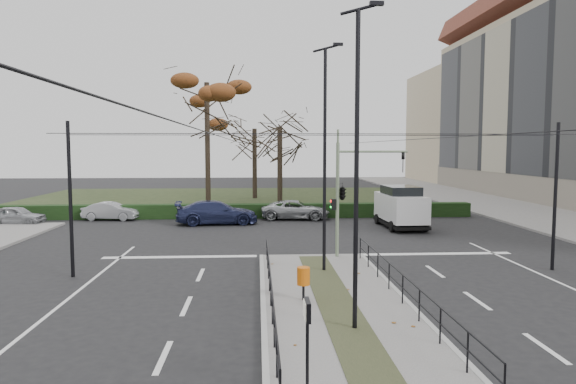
# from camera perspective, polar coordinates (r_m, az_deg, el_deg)

# --- Properties ---
(ground) EXTENTS (140.00, 140.00, 0.00)m
(ground) POSITION_cam_1_polar(r_m,az_deg,el_deg) (18.81, 4.23, -10.44)
(ground) COLOR black
(ground) RESTS_ON ground
(median_island) EXTENTS (4.40, 15.00, 0.14)m
(median_island) POSITION_cam_1_polar(r_m,az_deg,el_deg) (16.41, 5.42, -12.49)
(median_island) COLOR #63615E
(median_island) RESTS_ON ground
(sidewalk_east) EXTENTS (8.00, 90.00, 0.14)m
(sidewalk_east) POSITION_cam_1_polar(r_m,az_deg,el_deg) (45.16, 23.54, -1.76)
(sidewalk_east) COLOR #63615E
(sidewalk_east) RESTS_ON ground
(park) EXTENTS (38.00, 26.00, 0.10)m
(park) POSITION_cam_1_polar(r_m,az_deg,el_deg) (50.34, -7.45, -0.78)
(park) COLOR black
(park) RESTS_ON ground
(hedge) EXTENTS (38.00, 1.00, 1.00)m
(hedge) POSITION_cam_1_polar(r_m,az_deg,el_deg) (37.02, -8.91, -2.12)
(hedge) COLOR black
(hedge) RESTS_ON ground
(median_railing) EXTENTS (4.14, 13.24, 0.92)m
(median_railing) POSITION_cam_1_polar(r_m,az_deg,el_deg) (16.07, 5.50, -9.50)
(median_railing) COLOR black
(median_railing) RESTS_ON median_island
(catenary) EXTENTS (20.00, 34.00, 6.00)m
(catenary) POSITION_cam_1_polar(r_m,az_deg,el_deg) (19.81, 3.67, 0.40)
(catenary) COLOR black
(catenary) RESTS_ON ground
(traffic_light) EXTENTS (3.45, 1.97, 5.07)m
(traffic_light) POSITION_cam_1_polar(r_m,az_deg,el_deg) (22.88, 6.25, 0.15)
(traffic_light) COLOR slate
(traffic_light) RESTS_ON median_island
(litter_bin) EXTENTS (0.41, 0.41, 1.06)m
(litter_bin) POSITION_cam_1_polar(r_m,az_deg,el_deg) (16.52, 1.73, -9.38)
(litter_bin) COLOR black
(litter_bin) RESTS_ON median_island
(info_panel) EXTENTS (0.11, 0.51, 1.94)m
(info_panel) POSITION_cam_1_polar(r_m,az_deg,el_deg) (10.10, 2.14, -14.18)
(info_panel) COLOR black
(info_panel) RESTS_ON median_island
(streetlamp_median_near) EXTENTS (0.71, 0.15, 8.56)m
(streetlamp_median_near) POSITION_cam_1_polar(r_m,az_deg,el_deg) (13.54, 7.70, 2.85)
(streetlamp_median_near) COLOR black
(streetlamp_median_near) RESTS_ON median_island
(streetlamp_median_far) EXTENTS (0.74, 0.15, 8.85)m
(streetlamp_median_far) POSITION_cam_1_polar(r_m,az_deg,el_deg) (20.04, 4.15, 3.93)
(streetlamp_median_far) COLOR black
(streetlamp_median_far) RESTS_ON median_island
(parked_car_first) EXTENTS (3.75, 1.81, 1.24)m
(parked_car_first) POSITION_cam_1_polar(r_m,az_deg,el_deg) (37.78, -27.96, -2.31)
(parked_car_first) COLOR #929599
(parked_car_first) RESTS_ON ground
(parked_car_second) EXTENTS (3.89, 1.70, 1.25)m
(parked_car_second) POSITION_cam_1_polar(r_m,az_deg,el_deg) (37.63, -19.08, -2.02)
(parked_car_second) COLOR #929599
(parked_car_second) RESTS_ON ground
(parked_car_third) EXTENTS (5.49, 2.62, 1.54)m
(parked_car_third) POSITION_cam_1_polar(r_m,az_deg,el_deg) (33.98, -7.92, -2.26)
(parked_car_third) COLOR #1E2448
(parked_car_third) RESTS_ON ground
(parked_car_fourth) EXTENTS (4.96, 2.63, 1.33)m
(parked_car_fourth) POSITION_cam_1_polar(r_m,az_deg,el_deg) (36.04, 0.85, -1.98)
(parked_car_fourth) COLOR #929599
(parked_car_fourth) RESTS_ON ground
(white_van) EXTENTS (2.43, 5.09, 2.62)m
(white_van) POSITION_cam_1_polar(r_m,az_deg,el_deg) (32.87, 12.40, -1.55)
(white_van) COLOR silver
(white_van) RESTS_ON ground
(rust_tree) EXTENTS (8.30, 8.30, 13.81)m
(rust_tree) POSITION_cam_1_polar(r_m,az_deg,el_deg) (45.47, -9.03, 11.91)
(rust_tree) COLOR black
(rust_tree) RESTS_ON park
(bare_tree_center) EXTENTS (5.79, 5.79, 9.01)m
(bare_tree_center) POSITION_cam_1_polar(r_m,az_deg,el_deg) (50.36, -3.74, 6.47)
(bare_tree_center) COLOR black
(bare_tree_center) RESTS_ON park
(bare_tree_near) EXTENTS (5.63, 5.63, 8.97)m
(bare_tree_near) POSITION_cam_1_polar(r_m,az_deg,el_deg) (44.73, -0.92, 6.64)
(bare_tree_near) COLOR black
(bare_tree_near) RESTS_ON park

